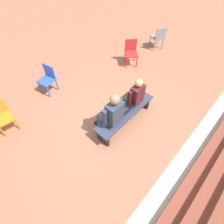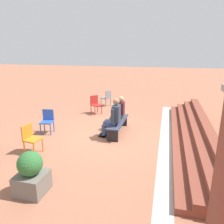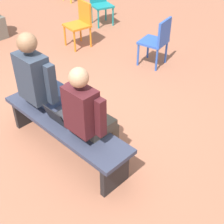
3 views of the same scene
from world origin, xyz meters
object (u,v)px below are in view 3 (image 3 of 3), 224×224
person_student (89,115)px  plastic_chair_near_bench_left (158,39)px  plastic_chair_far_right (100,2)px  person_adult (42,83)px  bench (65,128)px  plastic_chair_near_bench_right (80,21)px  laptop (62,117)px

person_student → plastic_chair_near_bench_left: (0.94, -2.41, -0.21)m
plastic_chair_far_right → person_adult: bearing=125.9°
bench → person_adult: bearing=-8.9°
person_student → person_adult: 0.81m
bench → plastic_chair_far_right: plastic_chair_far_right is taller
plastic_chair_near_bench_left → plastic_chair_near_bench_right: same height
person_adult → person_student: bearing=179.6°
person_student → person_adult: bearing=-0.4°
plastic_chair_far_right → laptop: bearing=129.9°
laptop → plastic_chair_near_bench_right: bearing=-45.2°
plastic_chair_near_bench_right → plastic_chair_near_bench_left: bearing=-167.1°
plastic_chair_near_bench_left → plastic_chair_far_right: bearing=-19.0°
plastic_chair_far_right → person_student: bearing=134.4°
plastic_chair_near_bench_right → plastic_chair_far_right: 1.24m
plastic_chair_near_bench_right → plastic_chair_far_right: (0.58, -1.10, 0.00)m
person_student → person_adult: size_ratio=0.93×
bench → person_student: size_ratio=1.41×
bench → plastic_chair_far_right: bearing=-49.8°
person_student → plastic_chair_far_right: 4.42m
bench → person_student: person_student is taller
person_student → laptop: bearing=11.0°
plastic_chair_near_bench_left → plastic_chair_far_right: 2.27m
bench → plastic_chair_near_bench_left: 2.55m
plastic_chair_near_bench_left → plastic_chair_near_bench_right: 1.60m
plastic_chair_near_bench_left → plastic_chair_far_right: (2.14, -0.74, 0.00)m
laptop → person_student: bearing=-169.0°
bench → laptop: laptop is taller
bench → plastic_chair_near_bench_right: size_ratio=2.14×
bench → person_adult: 0.59m
laptop → plastic_chair_far_right: size_ratio=0.38×
plastic_chair_near_bench_right → plastic_chair_far_right: size_ratio=1.00×
person_adult → bench: bearing=171.1°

